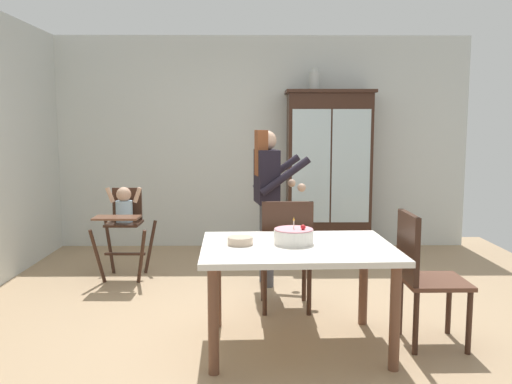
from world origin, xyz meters
The scene contains 11 objects.
ground_plane centered at (0.00, 0.00, 0.00)m, with size 6.24×6.24×0.00m, color tan.
wall_back centered at (0.00, 2.63, 1.35)m, with size 5.32×0.06×2.70m, color silver.
china_cabinet centered at (0.85, 2.37, 1.01)m, with size 1.09×0.48×2.00m.
ceramic_vase centered at (0.66, 2.37, 2.12)m, with size 0.13×0.13×0.27m.
high_chair_with_toddler centered at (-1.43, 1.13, 0.65)m, with size 0.58×0.69×0.95m.
adult_person centered at (0.04, 0.89, 0.97)m, with size 0.56×0.54×1.53m.
dining_table centered at (0.20, -0.63, 0.64)m, with size 1.38×1.05×0.74m.
birthday_cake centered at (0.18, -0.59, 0.79)m, with size 0.28×0.28×0.19m.
serving_bowl centered at (-0.20, -0.61, 0.77)m, with size 0.18×0.18×0.06m, color #C6AD93.
dining_chair_far_side centered at (0.17, 0.09, 0.56)m, with size 0.45×0.45×0.96m.
dining_chair_right_end centered at (1.09, -0.60, 0.56)m, with size 0.45×0.45×0.96m.
Camera 1 is at (-0.12, -4.31, 1.58)m, focal length 37.56 mm.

